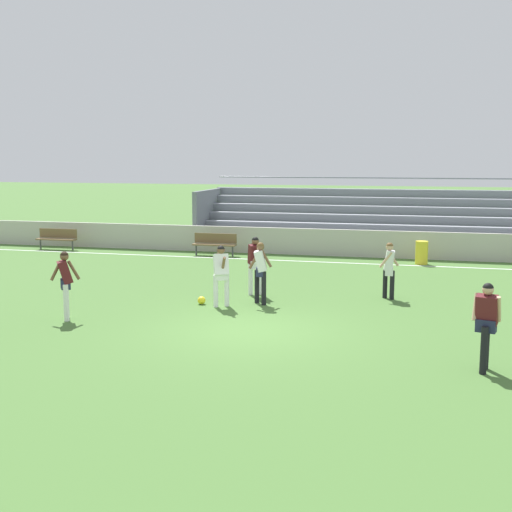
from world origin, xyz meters
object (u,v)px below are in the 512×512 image
object	(u,v)px
bleacher_stand	(412,219)
player_dark_pressing_high	(65,279)
bench_near_wall_gap	(215,242)
player_dark_on_ball	(486,319)
trash_bin	(422,253)
player_white_wide_right	(389,266)
soccer_ball	(202,300)
player_dark_trailing_run	(255,260)
player_white_overlapping	(260,267)
bench_centre_sideline	(57,237)
player_white_challenging	(221,270)

from	to	relation	value
bleacher_stand	player_dark_pressing_high	distance (m)	17.15
bench_near_wall_gap	player_dark_on_ball	xyz separation A→B (m)	(9.39, -12.80, 0.46)
trash_bin	player_dark_pressing_high	xyz separation A→B (m)	(-8.50, -10.93, 0.58)
trash_bin	player_dark_pressing_high	world-z (taller)	player_dark_pressing_high
player_white_wide_right	soccer_ball	xyz separation A→B (m)	(-4.92, -1.99, -0.84)
player_white_wide_right	player_dark_trailing_run	bearing A→B (deg)	-174.00
soccer_ball	bleacher_stand	bearing A→B (deg)	67.13
player_white_overlapping	player_dark_on_ball	xyz separation A→B (m)	(5.43, -4.52, -0.01)
bench_centre_sideline	player_white_overlapping	distance (m)	13.91
player_dark_pressing_high	player_dark_trailing_run	xyz separation A→B (m)	(3.80, 4.01, 0.00)
bleacher_stand	soccer_ball	world-z (taller)	bleacher_stand
bench_centre_sideline	soccer_ball	bearing A→B (deg)	-42.16
player_dark_pressing_high	soccer_ball	bearing A→B (deg)	42.06
player_dark_on_ball	player_white_wide_right	xyz separation A→B (m)	(-2.07, 6.07, -0.06)
player_white_overlapping	player_white_challenging	bearing A→B (deg)	-148.97
bench_near_wall_gap	player_dark_trailing_run	xyz separation A→B (m)	(3.52, -7.12, 0.47)
bleacher_stand	player_dark_trailing_run	distance (m)	11.91
bench_near_wall_gap	player_white_overlapping	bearing A→B (deg)	-64.46
bleacher_stand	player_white_overlapping	world-z (taller)	bleacher_stand
bench_centre_sideline	player_white_challenging	distance (m)	13.53
player_white_challenging	player_dark_pressing_high	size ratio (longest dim) A/B	0.97
player_dark_on_ball	bench_near_wall_gap	bearing A→B (deg)	126.27
bench_near_wall_gap	trash_bin	size ratio (longest dim) A/B	2.06
bench_near_wall_gap	bench_centre_sideline	distance (m)	7.21
soccer_ball	player_white_overlapping	bearing A→B (deg)	15.55
bench_near_wall_gap	bench_centre_sideline	bearing A→B (deg)	180.00
player_white_challenging	player_white_overlapping	world-z (taller)	player_white_overlapping
player_white_challenging	player_dark_trailing_run	size ratio (longest dim) A/B	0.97
player_white_overlapping	player_dark_on_ball	world-z (taller)	player_white_overlapping
player_white_wide_right	trash_bin	bearing A→B (deg)	82.17
bench_centre_sideline	player_white_overlapping	world-z (taller)	player_white_overlapping
bench_near_wall_gap	player_dark_on_ball	bearing A→B (deg)	-53.73
bench_near_wall_gap	player_white_overlapping	size ratio (longest dim) A/B	1.06
player_dark_trailing_run	player_white_wide_right	distance (m)	3.82
player_white_overlapping	player_dark_pressing_high	world-z (taller)	player_white_overlapping
player_white_overlapping	player_dark_trailing_run	distance (m)	1.23
player_white_overlapping	player_white_wide_right	world-z (taller)	player_white_overlapping
player_dark_pressing_high	player_dark_trailing_run	distance (m)	5.53
player_dark_trailing_run	player_white_overlapping	bearing A→B (deg)	-69.28
player_dark_pressing_high	soccer_ball	world-z (taller)	player_dark_pressing_high
player_white_challenging	soccer_ball	distance (m)	1.08
bench_centre_sideline	player_white_challenging	world-z (taller)	player_white_challenging
trash_bin	player_white_challenging	bearing A→B (deg)	-121.08
player_white_challenging	player_dark_pressing_high	xyz separation A→B (m)	(-3.30, -2.29, 0.03)
player_white_overlapping	player_dark_on_ball	bearing A→B (deg)	-39.74
trash_bin	soccer_ball	world-z (taller)	trash_bin
trash_bin	player_dark_pressing_high	bearing A→B (deg)	-127.89
player_white_wide_right	soccer_ball	world-z (taller)	player_white_wide_right
trash_bin	soccer_ball	xyz separation A→B (m)	(-5.81, -8.50, -0.33)
player_dark_trailing_run	player_white_wide_right	size ratio (longest dim) A/B	1.06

